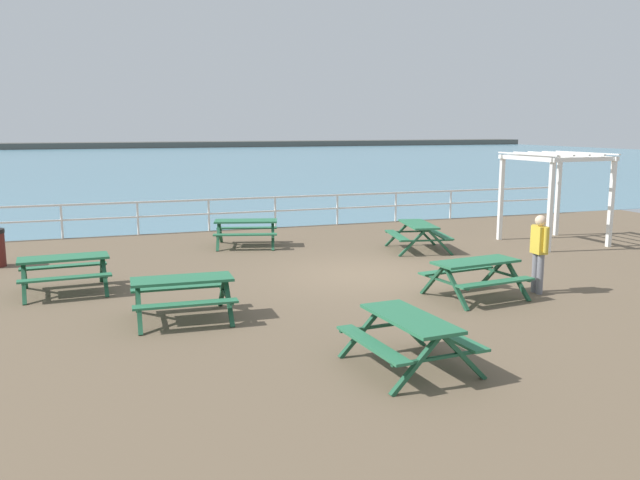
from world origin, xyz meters
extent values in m
cube|color=brown|center=(0.00, 0.00, -0.10)|extent=(30.00, 24.00, 0.20)
cube|color=teal|center=(0.00, 52.75, 0.00)|extent=(142.00, 90.00, 0.01)
cube|color=#4C4C47|center=(0.00, 95.75, 0.00)|extent=(142.00, 6.00, 1.80)
cube|color=white|center=(0.00, 7.75, 1.05)|extent=(23.00, 0.06, 0.06)
cube|color=white|center=(0.00, 7.75, 0.58)|extent=(23.00, 0.05, 0.05)
cylinder|color=white|center=(-6.90, 7.75, 0.53)|extent=(0.07, 0.07, 1.05)
cylinder|color=white|center=(-4.60, 7.75, 0.53)|extent=(0.07, 0.07, 1.05)
cylinder|color=white|center=(-2.30, 7.75, 0.53)|extent=(0.07, 0.07, 1.05)
cylinder|color=white|center=(0.00, 7.75, 0.53)|extent=(0.07, 0.07, 1.05)
cylinder|color=white|center=(2.30, 7.75, 0.53)|extent=(0.07, 0.07, 1.05)
cylinder|color=white|center=(4.60, 7.75, 0.53)|extent=(0.07, 0.07, 1.05)
cylinder|color=white|center=(6.90, 7.75, 0.53)|extent=(0.07, 0.07, 1.05)
cylinder|color=white|center=(9.20, 7.75, 0.53)|extent=(0.07, 0.07, 1.05)
cylinder|color=white|center=(11.50, 7.75, 0.53)|extent=(0.07, 0.07, 1.05)
cube|color=#286B47|center=(2.68, 2.29, 0.75)|extent=(1.03, 1.90, 0.05)
cube|color=#286B47|center=(2.08, 2.41, 0.45)|extent=(0.60, 1.82, 0.04)
cube|color=#286B47|center=(3.29, 2.17, 0.45)|extent=(0.60, 1.82, 0.04)
cube|color=#1E5035|center=(2.47, 3.13, 0.38)|extent=(0.79, 0.23, 0.79)
cube|color=#1E5035|center=(3.20, 2.99, 0.38)|extent=(0.79, 0.23, 0.79)
cube|color=#1E5035|center=(2.83, 3.06, 0.42)|extent=(1.48, 0.35, 0.04)
cube|color=#1E5035|center=(2.17, 1.60, 0.38)|extent=(0.79, 0.23, 0.79)
cube|color=#1E5035|center=(2.90, 1.45, 0.38)|extent=(0.79, 0.23, 0.79)
cube|color=#1E5035|center=(2.53, 1.53, 0.42)|extent=(1.48, 0.35, 0.04)
cube|color=#286B47|center=(-1.71, -5.89, 0.75)|extent=(0.84, 1.85, 0.05)
cube|color=#286B47|center=(-2.33, -5.94, 0.45)|extent=(0.40, 1.82, 0.04)
cube|color=#286B47|center=(-1.10, -5.84, 0.45)|extent=(0.40, 1.82, 0.04)
cube|color=#1E5035|center=(-2.15, -5.14, 0.38)|extent=(0.80, 0.14, 0.79)
cube|color=#1E5035|center=(-1.40, -5.08, 0.38)|extent=(0.80, 0.14, 0.79)
cube|color=#1E5035|center=(-1.78, -5.11, 0.42)|extent=(1.50, 0.18, 0.04)
cube|color=#1E5035|center=(-2.03, -6.69, 0.38)|extent=(0.80, 0.14, 0.79)
cube|color=#1E5035|center=(-1.28, -6.63, 0.38)|extent=(0.80, 0.14, 0.79)
cube|color=#1E5035|center=(-1.65, -6.66, 0.42)|extent=(1.50, 0.18, 0.04)
cube|color=#286B47|center=(-6.60, 0.46, 0.75)|extent=(1.84, 0.81, 0.05)
cube|color=#286B47|center=(-6.63, 1.08, 0.45)|extent=(1.81, 0.37, 0.04)
cube|color=#286B47|center=(-6.56, -0.16, 0.45)|extent=(1.81, 0.37, 0.04)
cube|color=#1E5035|center=(-5.84, 0.88, 0.38)|extent=(0.13, 0.80, 0.79)
cube|color=#1E5035|center=(-5.79, 0.13, 0.38)|extent=(0.13, 0.80, 0.79)
cube|color=#1E5035|center=(-5.82, 0.51, 0.42)|extent=(0.15, 1.50, 0.04)
cube|color=#1E5035|center=(-7.40, 0.79, 0.38)|extent=(0.13, 0.80, 0.79)
cube|color=#1E5035|center=(-7.35, 0.04, 0.38)|extent=(0.13, 0.80, 0.79)
cube|color=#1E5035|center=(-7.37, 0.41, 0.42)|extent=(0.15, 1.50, 0.04)
cube|color=#286B47|center=(-1.76, 4.52, 0.75)|extent=(1.92, 1.15, 0.05)
cube|color=#286B47|center=(-1.60, 5.12, 0.45)|extent=(1.81, 0.72, 0.04)
cube|color=#286B47|center=(-1.93, 3.93, 0.45)|extent=(1.81, 0.72, 0.04)
cube|color=#1E5035|center=(-0.91, 4.68, 0.38)|extent=(0.29, 0.79, 0.79)
cube|color=#1E5035|center=(-1.11, 3.96, 0.38)|extent=(0.29, 0.79, 0.79)
cube|color=#1E5035|center=(-1.01, 4.32, 0.42)|extent=(0.45, 1.46, 0.04)
cube|color=#1E5035|center=(-2.42, 5.09, 0.38)|extent=(0.29, 0.79, 0.79)
cube|color=#1E5035|center=(-2.62, 4.37, 0.38)|extent=(0.29, 0.79, 0.79)
cube|color=#1E5035|center=(-2.52, 4.73, 0.42)|extent=(0.45, 1.46, 0.04)
cube|color=#286B47|center=(1.38, -2.72, 0.75)|extent=(1.87, 0.92, 0.05)
cube|color=#286B47|center=(1.30, -2.11, 0.45)|extent=(1.82, 0.49, 0.04)
cube|color=#286B47|center=(1.45, -3.34, 0.45)|extent=(1.82, 0.49, 0.04)
cube|color=#1E5035|center=(2.10, -2.25, 0.38)|extent=(0.18, 0.80, 0.79)
cube|color=#1E5035|center=(2.20, -3.00, 0.38)|extent=(0.18, 0.80, 0.79)
cube|color=#1E5035|center=(2.15, -2.62, 0.42)|extent=(0.25, 1.50, 0.04)
cube|color=#1E5035|center=(0.55, -2.45, 0.38)|extent=(0.18, 0.80, 0.79)
cube|color=#1E5035|center=(0.65, -3.19, 0.38)|extent=(0.18, 0.80, 0.79)
cube|color=#1E5035|center=(0.60, -2.82, 0.42)|extent=(0.25, 1.50, 0.04)
cube|color=#286B47|center=(-4.50, -2.33, 0.75)|extent=(1.82, 0.77, 0.05)
cube|color=#286B47|center=(-4.48, -1.72, 0.45)|extent=(1.81, 0.33, 0.04)
cube|color=#286B47|center=(-4.52, -2.95, 0.45)|extent=(1.81, 0.33, 0.04)
cube|color=#1E5035|center=(-3.71, -1.99, 0.38)|extent=(0.11, 0.79, 0.79)
cube|color=#1E5035|center=(-3.73, -2.74, 0.38)|extent=(0.11, 0.79, 0.79)
cube|color=#1E5035|center=(-3.72, -2.36, 0.42)|extent=(0.12, 1.50, 0.04)
cube|color=#1E5035|center=(-5.27, -1.93, 0.38)|extent=(0.11, 0.79, 0.79)
cube|color=#1E5035|center=(-5.29, -2.68, 0.38)|extent=(0.11, 0.79, 0.79)
cube|color=#1E5035|center=(-5.28, -2.31, 0.42)|extent=(0.12, 1.50, 0.04)
cylinder|color=slate|center=(2.81, -2.92, 0.42)|extent=(0.14, 0.14, 0.85)
cylinder|color=slate|center=(2.82, -2.74, 0.42)|extent=(0.14, 0.14, 0.85)
cube|color=gold|center=(2.82, -2.83, 1.14)|extent=(0.24, 0.35, 0.58)
cylinder|color=gold|center=(2.80, -3.05, 1.17)|extent=(0.09, 0.09, 0.52)
cylinder|color=gold|center=(2.83, -2.61, 1.17)|extent=(0.09, 0.09, 0.52)
sphere|color=beige|center=(2.82, -2.83, 1.54)|extent=(0.23, 0.23, 0.23)
cube|color=white|center=(8.12, 3.20, 1.25)|extent=(0.12, 0.12, 2.50)
cube|color=white|center=(8.22, 1.00, 1.25)|extent=(0.12, 0.12, 2.50)
cube|color=white|center=(5.92, 3.10, 1.25)|extent=(0.12, 0.12, 2.50)
cube|color=white|center=(6.02, 0.90, 1.25)|extent=(0.12, 0.12, 2.50)
cube|color=white|center=(8.17, 2.10, 2.56)|extent=(0.23, 2.44, 0.12)
cube|color=white|center=(5.97, 2.00, 2.56)|extent=(0.23, 2.44, 0.12)
cube|color=white|center=(7.02, 3.15, 2.56)|extent=(2.44, 0.23, 0.12)
cube|color=white|center=(7.12, 0.95, 2.56)|extent=(2.44, 0.23, 0.12)
cube|color=white|center=(5.97, 2.00, 2.68)|extent=(0.20, 2.56, 0.04)
cube|color=white|center=(6.52, 2.02, 2.68)|extent=(0.20, 2.56, 0.04)
cube|color=white|center=(7.07, 2.05, 2.68)|extent=(0.20, 2.56, 0.04)
cube|color=white|center=(7.62, 2.07, 2.68)|extent=(0.20, 2.56, 0.04)
cube|color=white|center=(8.17, 2.10, 2.68)|extent=(0.20, 2.56, 0.04)
camera|label=1|loc=(-5.94, -14.10, 3.49)|focal=36.96mm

